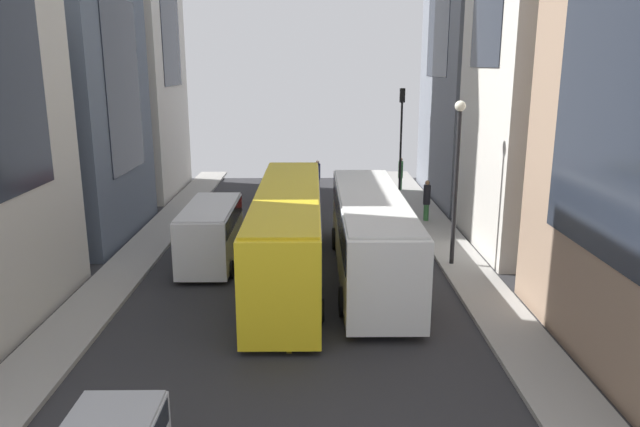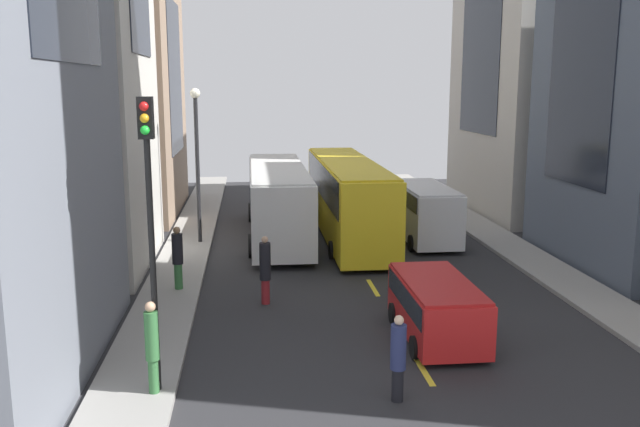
{
  "view_description": "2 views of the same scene",
  "coord_description": "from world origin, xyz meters",
  "px_view_note": "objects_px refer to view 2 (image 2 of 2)",
  "views": [
    {
      "loc": [
        -0.74,
        24.09,
        8.32
      ],
      "look_at": [
        -0.97,
        2.8,
        2.97
      ],
      "focal_mm": 33.42,
      "sensor_mm": 36.0,
      "label": 1
    },
    {
      "loc": [
        -4.24,
        -29.71,
        7.09
      ],
      "look_at": [
        -1.12,
        0.49,
        1.28
      ],
      "focal_mm": 37.96,
      "sensor_mm": 36.0,
      "label": 2
    }
  ],
  "objects_px": {
    "streetcar_yellow": "(347,192)",
    "pedestrian_crossing_near": "(152,344)",
    "car_red_1": "(437,305)",
    "pedestrian_crossing_mid": "(398,356)",
    "pedestrian_waiting_curb": "(265,268)",
    "delivery_van_white": "(425,209)",
    "car_silver_0": "(364,178)",
    "pedestrian_walking_far": "(178,256)",
    "city_bus_white": "(278,195)",
    "traffic_light_near_corner": "(149,194)"
  },
  "relations": [
    {
      "from": "pedestrian_crossing_mid",
      "to": "pedestrian_waiting_curb",
      "type": "height_order",
      "value": "pedestrian_waiting_curb"
    },
    {
      "from": "car_red_1",
      "to": "pedestrian_walking_far",
      "type": "distance_m",
      "value": 9.22
    },
    {
      "from": "car_red_1",
      "to": "pedestrian_crossing_near",
      "type": "height_order",
      "value": "pedestrian_crossing_near"
    },
    {
      "from": "pedestrian_crossing_mid",
      "to": "pedestrian_crossing_near",
      "type": "relative_size",
      "value": 0.94
    },
    {
      "from": "car_silver_0",
      "to": "pedestrian_walking_far",
      "type": "height_order",
      "value": "pedestrian_walking_far"
    },
    {
      "from": "streetcar_yellow",
      "to": "car_red_1",
      "type": "relative_size",
      "value": 3.15
    },
    {
      "from": "streetcar_yellow",
      "to": "car_red_1",
      "type": "xyz_separation_m",
      "value": [
        0.63,
        -13.37,
        -1.13
      ]
    },
    {
      "from": "delivery_van_white",
      "to": "car_silver_0",
      "type": "distance_m",
      "value": 15.04
    },
    {
      "from": "pedestrian_walking_far",
      "to": "pedestrian_crossing_mid",
      "type": "bearing_deg",
      "value": 129.12
    },
    {
      "from": "delivery_van_white",
      "to": "pedestrian_crossing_mid",
      "type": "bearing_deg",
      "value": -106.75
    },
    {
      "from": "pedestrian_walking_far",
      "to": "pedestrian_crossing_near",
      "type": "distance_m",
      "value": 8.08
    },
    {
      "from": "streetcar_yellow",
      "to": "pedestrian_crossing_near",
      "type": "distance_m",
      "value": 17.74
    },
    {
      "from": "pedestrian_waiting_curb",
      "to": "city_bus_white",
      "type": "bearing_deg",
      "value": 82.24
    },
    {
      "from": "delivery_van_white",
      "to": "pedestrian_waiting_curb",
      "type": "relative_size",
      "value": 2.41
    },
    {
      "from": "streetcar_yellow",
      "to": "pedestrian_crossing_mid",
      "type": "distance_m",
      "value": 17.13
    },
    {
      "from": "delivery_van_white",
      "to": "pedestrian_walking_far",
      "type": "bearing_deg",
      "value": -147.35
    },
    {
      "from": "car_silver_0",
      "to": "car_red_1",
      "type": "bearing_deg",
      "value": -95.17
    },
    {
      "from": "streetcar_yellow",
      "to": "pedestrian_crossing_near",
      "type": "bearing_deg",
      "value": -112.57
    },
    {
      "from": "streetcar_yellow",
      "to": "delivery_van_white",
      "type": "relative_size",
      "value": 2.51
    },
    {
      "from": "car_red_1",
      "to": "streetcar_yellow",
      "type": "bearing_deg",
      "value": 92.71
    },
    {
      "from": "city_bus_white",
      "to": "car_red_1",
      "type": "xyz_separation_m",
      "value": [
        3.89,
        -13.42,
        -1.01
      ]
    },
    {
      "from": "streetcar_yellow",
      "to": "pedestrian_crossing_near",
      "type": "xyz_separation_m",
      "value": [
        -6.8,
        -16.37,
        -0.8
      ]
    },
    {
      "from": "car_red_1",
      "to": "pedestrian_crossing_mid",
      "type": "height_order",
      "value": "pedestrian_crossing_mid"
    },
    {
      "from": "car_silver_0",
      "to": "pedestrian_walking_far",
      "type": "relative_size",
      "value": 2.12
    },
    {
      "from": "city_bus_white",
      "to": "pedestrian_crossing_near",
      "type": "relative_size",
      "value": 5.55
    },
    {
      "from": "city_bus_white",
      "to": "pedestrian_walking_far",
      "type": "xyz_separation_m",
      "value": [
        -3.79,
        -8.34,
        -0.69
      ]
    },
    {
      "from": "city_bus_white",
      "to": "car_silver_0",
      "type": "bearing_deg",
      "value": 64.68
    },
    {
      "from": "delivery_van_white",
      "to": "pedestrian_crossing_mid",
      "type": "relative_size",
      "value": 2.69
    },
    {
      "from": "car_red_1",
      "to": "pedestrian_waiting_curb",
      "type": "xyz_separation_m",
      "value": [
        -4.73,
        3.6,
        0.2
      ]
    },
    {
      "from": "city_bus_white",
      "to": "streetcar_yellow",
      "type": "relative_size",
      "value": 0.88
    },
    {
      "from": "pedestrian_walking_far",
      "to": "pedestrian_crossing_mid",
      "type": "distance_m",
      "value": 10.49
    },
    {
      "from": "delivery_van_white",
      "to": "streetcar_yellow",
      "type": "bearing_deg",
      "value": 154.3
    },
    {
      "from": "pedestrian_crossing_mid",
      "to": "city_bus_white",
      "type": "bearing_deg",
      "value": -150.37
    },
    {
      "from": "traffic_light_near_corner",
      "to": "pedestrian_walking_far",
      "type": "bearing_deg",
      "value": 92.35
    },
    {
      "from": "car_red_1",
      "to": "pedestrian_crossing_near",
      "type": "distance_m",
      "value": 8.02
    },
    {
      "from": "streetcar_yellow",
      "to": "pedestrian_crossing_mid",
      "type": "bearing_deg",
      "value": -94.3
    },
    {
      "from": "car_silver_0",
      "to": "pedestrian_waiting_curb",
      "type": "xyz_separation_m",
      "value": [
        -7.15,
        -23.18,
        0.3
      ]
    },
    {
      "from": "car_red_1",
      "to": "pedestrian_crossing_mid",
      "type": "bearing_deg",
      "value": -117.49
    },
    {
      "from": "streetcar_yellow",
      "to": "pedestrian_crossing_near",
      "type": "height_order",
      "value": "streetcar_yellow"
    },
    {
      "from": "pedestrian_walking_far",
      "to": "pedestrian_crossing_near",
      "type": "height_order",
      "value": "pedestrian_walking_far"
    },
    {
      "from": "city_bus_white",
      "to": "traffic_light_near_corner",
      "type": "relative_size",
      "value": 1.81
    },
    {
      "from": "city_bus_white",
      "to": "streetcar_yellow",
      "type": "bearing_deg",
      "value": -0.9
    },
    {
      "from": "car_silver_0",
      "to": "pedestrian_waiting_curb",
      "type": "height_order",
      "value": "pedestrian_waiting_curb"
    },
    {
      "from": "streetcar_yellow",
      "to": "car_red_1",
      "type": "height_order",
      "value": "streetcar_yellow"
    },
    {
      "from": "pedestrian_waiting_curb",
      "to": "pedestrian_walking_far",
      "type": "bearing_deg",
      "value": 150.45
    },
    {
      "from": "streetcar_yellow",
      "to": "pedestrian_walking_far",
      "type": "relative_size",
      "value": 6.27
    },
    {
      "from": "pedestrian_crossing_mid",
      "to": "pedestrian_waiting_curb",
      "type": "distance_m",
      "value": 7.8
    },
    {
      "from": "pedestrian_crossing_near",
      "to": "car_silver_0",
      "type": "bearing_deg",
      "value": -98.81
    },
    {
      "from": "delivery_van_white",
      "to": "pedestrian_waiting_curb",
      "type": "xyz_separation_m",
      "value": [
        -7.46,
        -8.16,
        -0.31
      ]
    },
    {
      "from": "delivery_van_white",
      "to": "city_bus_white",
      "type": "bearing_deg",
      "value": 165.84
    }
  ]
}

